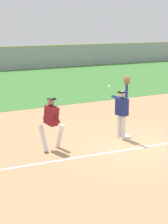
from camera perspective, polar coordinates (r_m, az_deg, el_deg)
name	(u,v)px	position (r m, az deg, el deg)	size (l,w,h in m)	color
ground_plane	(134,144)	(12.80, 7.64, -4.94)	(70.18, 70.18, 0.00)	tan
outfield_grass	(5,85)	(25.71, -12.05, 4.10)	(46.58, 15.51, 0.01)	#3D7533
chalk_foul_line	(28,165)	(10.98, -8.62, -8.08)	(12.00, 0.10, 0.01)	white
first_base	(124,137)	(13.49, 6.13, -3.76)	(0.38, 0.38, 0.08)	white
fielder	(122,108)	(13.13, 5.87, 0.65)	(0.32, 0.90, 2.28)	silver
runner	(51,120)	(11.93, -5.01, -1.23)	(0.83, 0.84, 1.72)	white
baseball	(109,86)	(13.02, 3.89, 3.99)	(0.07, 0.07, 0.07)	white
parked_car_green	(35,59)	(37.21, -7.48, 8.07)	(4.59, 2.50, 1.25)	#1E6B33
parked_car_silver	(75,57)	(39.01, -1.46, 8.42)	(4.46, 2.23, 1.25)	#B7B7BC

